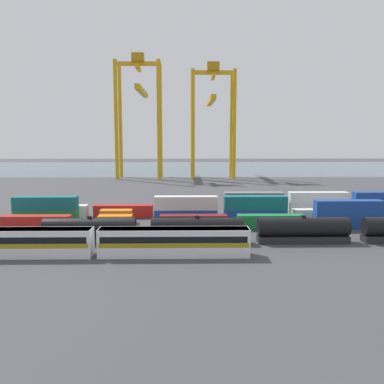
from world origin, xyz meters
TOP-DOWN VIEW (x-y plane):
  - ground_plane at (0.00, 40.00)m, footprint 420.00×420.00m
  - harbour_water at (0.00, 148.70)m, footprint 400.00×110.00m
  - passenger_train at (-12.65, -22.76)m, footprint 42.61×3.14m
  - freight_tank_row at (18.27, -15.69)m, footprint 80.83×2.89m
  - shipping_container_0 at (-26.71, -5.82)m, footprint 12.10×2.44m
  - shipping_container_1 at (-12.72, -5.82)m, footprint 6.04×2.44m
  - shipping_container_2 at (1.26, -5.82)m, footprint 12.10×2.44m
  - shipping_container_3 at (15.25, -5.82)m, footprint 12.10×2.44m
  - shipping_container_4 at (29.24, -5.82)m, footprint 12.10×2.44m
  - shipping_container_5 at (29.24, -5.82)m, footprint 12.10×2.44m
  - shipping_container_6 at (-26.95, -0.09)m, footprint 12.10×2.44m
  - shipping_container_7 at (-26.95, -0.09)m, footprint 12.10×2.44m
  - shipping_container_8 at (-13.51, -0.09)m, footprint 6.04×2.44m
  - shipping_container_9 at (-0.07, -0.09)m, footprint 12.10×2.44m
  - shipping_container_10 at (-0.07, -0.09)m, footprint 12.10×2.44m
  - shipping_container_11 at (13.38, -0.09)m, footprint 12.10×2.44m
  - shipping_container_12 at (13.38, -0.09)m, footprint 12.10×2.44m
  - shipping_container_13 at (26.82, -0.09)m, footprint 12.10×2.44m
  - shipping_container_15 at (-26.38, 5.65)m, footprint 12.10×2.44m
  - shipping_container_16 at (-12.93, 5.65)m, footprint 12.10×2.44m
  - shipping_container_17 at (0.53, 5.65)m, footprint 6.04×2.44m
  - shipping_container_18 at (13.99, 5.65)m, footprint 12.10×2.44m
  - shipping_container_19 at (13.99, 5.65)m, footprint 12.10×2.44m
  - shipping_container_20 at (27.44, 5.65)m, footprint 12.10×2.44m
  - shipping_container_21 at (27.44, 5.65)m, footprint 12.10×2.44m
  - shipping_container_22 at (40.90, 5.65)m, footprint 12.10×2.44m
  - shipping_container_23 at (40.90, 5.65)m, footprint 12.10×2.44m
  - gantry_crane_west at (-18.73, 94.20)m, footprint 18.29×38.51m
  - gantry_crane_central at (11.17, 94.16)m, footprint 17.97×36.77m

SIDE VIEW (x-z plane):
  - ground_plane at x=0.00m, z-range 0.00..0.00m
  - harbour_water at x=0.00m, z-range 0.00..0.01m
  - shipping_container_0 at x=-26.71m, z-range 0.00..2.60m
  - shipping_container_1 at x=-12.72m, z-range 0.00..2.60m
  - shipping_container_2 at x=1.26m, z-range 0.00..2.60m
  - shipping_container_3 at x=15.25m, z-range 0.00..2.60m
  - shipping_container_4 at x=29.24m, z-range 0.00..2.60m
  - shipping_container_6 at x=-26.95m, z-range 0.00..2.60m
  - shipping_container_8 at x=-13.51m, z-range 0.00..2.60m
  - shipping_container_9 at x=-0.07m, z-range 0.00..2.60m
  - shipping_container_11 at x=13.38m, z-range 0.00..2.60m
  - shipping_container_13 at x=26.82m, z-range 0.00..2.60m
  - shipping_container_15 at x=-26.38m, z-range 0.00..2.60m
  - shipping_container_16 at x=-12.93m, z-range 0.00..2.60m
  - shipping_container_17 at x=0.53m, z-range 0.00..2.60m
  - shipping_container_18 at x=13.99m, z-range 0.00..2.60m
  - shipping_container_20 at x=27.44m, z-range 0.00..2.60m
  - shipping_container_22 at x=40.90m, z-range 0.00..2.60m
  - freight_tank_row at x=18.27m, z-range -0.12..4.23m
  - passenger_train at x=-12.65m, z-range 0.19..4.09m
  - shipping_container_5 at x=29.24m, z-range 2.60..5.20m
  - shipping_container_7 at x=-26.95m, z-range 2.60..5.20m
  - shipping_container_10 at x=-0.07m, z-range 2.60..5.20m
  - shipping_container_12 at x=13.38m, z-range 2.60..5.20m
  - shipping_container_19 at x=13.99m, z-range 2.60..5.20m
  - shipping_container_21 at x=27.44m, z-range 2.60..5.20m
  - shipping_container_23 at x=40.90m, z-range 2.60..5.20m
  - gantry_crane_central at x=11.17m, z-range 4.71..50.93m
  - gantry_crane_west at x=-18.73m, z-range 5.34..54.91m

